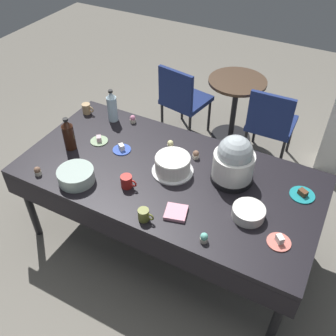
# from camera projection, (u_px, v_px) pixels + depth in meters

# --- Properties ---
(ground) EXTENTS (9.00, 9.00, 0.00)m
(ground) POSITION_uv_depth(u_px,v_px,m) (168.00, 238.00, 3.28)
(ground) COLOR slate
(potluck_table) EXTENTS (2.20, 1.10, 0.75)m
(potluck_table) POSITION_uv_depth(u_px,v_px,m) (168.00, 179.00, 2.82)
(potluck_table) COLOR black
(potluck_table) RESTS_ON ground
(frosted_layer_cake) EXTENTS (0.31, 0.31, 0.14)m
(frosted_layer_cake) POSITION_uv_depth(u_px,v_px,m) (173.00, 165.00, 2.75)
(frosted_layer_cake) COLOR silver
(frosted_layer_cake) RESTS_ON potluck_table
(slow_cooker) EXTENTS (0.30, 0.30, 0.37)m
(slow_cooker) POSITION_uv_depth(u_px,v_px,m) (234.00, 161.00, 2.62)
(slow_cooker) COLOR black
(slow_cooker) RESTS_ON potluck_table
(glass_salad_bowl) EXTENTS (0.26, 0.26, 0.10)m
(glass_salad_bowl) POSITION_uv_depth(u_px,v_px,m) (76.00, 176.00, 2.69)
(glass_salad_bowl) COLOR #B2C6BC
(glass_salad_bowl) RESTS_ON potluck_table
(ceramic_snack_bowl) EXTENTS (0.21, 0.21, 0.07)m
(ceramic_snack_bowl) POSITION_uv_depth(u_px,v_px,m) (248.00, 212.00, 2.44)
(ceramic_snack_bowl) COLOR silver
(ceramic_snack_bowl) RESTS_ON potluck_table
(dessert_plate_cobalt) EXTENTS (0.14, 0.14, 0.05)m
(dessert_plate_cobalt) POSITION_uv_depth(u_px,v_px,m) (122.00, 149.00, 2.98)
(dessert_plate_cobalt) COLOR #2D4CB2
(dessert_plate_cobalt) RESTS_ON potluck_table
(dessert_plate_sage) EXTENTS (0.14, 0.14, 0.05)m
(dessert_plate_sage) POSITION_uv_depth(u_px,v_px,m) (99.00, 140.00, 3.06)
(dessert_plate_sage) COLOR #8CA87F
(dessert_plate_sage) RESTS_ON potluck_table
(dessert_plate_teal) EXTENTS (0.17, 0.17, 0.05)m
(dessert_plate_teal) POSITION_uv_depth(u_px,v_px,m) (302.00, 194.00, 2.60)
(dessert_plate_teal) COLOR teal
(dessert_plate_teal) RESTS_ON potluck_table
(dessert_plate_coral) EXTENTS (0.15, 0.15, 0.06)m
(dessert_plate_coral) POSITION_uv_depth(u_px,v_px,m) (279.00, 241.00, 2.30)
(dessert_plate_coral) COLOR #E07266
(dessert_plate_coral) RESTS_ON potluck_table
(cupcake_rose) EXTENTS (0.05, 0.05, 0.07)m
(cupcake_rose) POSITION_uv_depth(u_px,v_px,m) (38.00, 171.00, 2.75)
(cupcake_rose) COLOR beige
(cupcake_rose) RESTS_ON potluck_table
(cupcake_cocoa) EXTENTS (0.05, 0.05, 0.07)m
(cupcake_cocoa) POSITION_uv_depth(u_px,v_px,m) (196.00, 155.00, 2.89)
(cupcake_cocoa) COLOR beige
(cupcake_cocoa) RESTS_ON potluck_table
(cupcake_vanilla) EXTENTS (0.05, 0.05, 0.07)m
(cupcake_vanilla) POSITION_uv_depth(u_px,v_px,m) (170.00, 144.00, 2.99)
(cupcake_vanilla) COLOR beige
(cupcake_vanilla) RESTS_ON potluck_table
(cupcake_lemon) EXTENTS (0.05, 0.05, 0.07)m
(cupcake_lemon) POSITION_uv_depth(u_px,v_px,m) (133.00, 119.00, 3.25)
(cupcake_lemon) COLOR beige
(cupcake_lemon) RESTS_ON potluck_table
(cupcake_berry) EXTENTS (0.05, 0.05, 0.07)m
(cupcake_berry) POSITION_uv_depth(u_px,v_px,m) (204.00, 238.00, 2.30)
(cupcake_berry) COLOR beige
(cupcake_berry) RESTS_ON potluck_table
(soda_bottle_cola) EXTENTS (0.09, 0.09, 0.28)m
(soda_bottle_cola) POSITION_uv_depth(u_px,v_px,m) (69.00, 135.00, 2.92)
(soda_bottle_cola) COLOR #33190F
(soda_bottle_cola) RESTS_ON potluck_table
(soda_bottle_water) EXTENTS (0.08, 0.08, 0.29)m
(soda_bottle_water) POSITION_uv_depth(u_px,v_px,m) (112.00, 107.00, 3.21)
(soda_bottle_water) COLOR silver
(soda_bottle_water) RESTS_ON potluck_table
(coffee_mug_olive) EXTENTS (0.11, 0.07, 0.08)m
(coffee_mug_olive) POSITION_uv_depth(u_px,v_px,m) (144.00, 215.00, 2.42)
(coffee_mug_olive) COLOR olive
(coffee_mug_olive) RESTS_ON potluck_table
(coffee_mug_red) EXTENTS (0.12, 0.08, 0.09)m
(coffee_mug_red) POSITION_uv_depth(u_px,v_px,m) (127.00, 182.00, 2.65)
(coffee_mug_red) COLOR #B2231E
(coffee_mug_red) RESTS_ON potluck_table
(coffee_mug_tan) EXTENTS (0.11, 0.07, 0.09)m
(coffee_mug_tan) POSITION_uv_depth(u_px,v_px,m) (87.00, 109.00, 3.35)
(coffee_mug_tan) COLOR tan
(coffee_mug_tan) RESTS_ON potluck_table
(paper_napkin_stack) EXTENTS (0.17, 0.17, 0.02)m
(paper_napkin_stack) POSITION_uv_depth(u_px,v_px,m) (176.00, 212.00, 2.48)
(paper_napkin_stack) COLOR pink
(paper_napkin_stack) RESTS_ON potluck_table
(maroon_chair_left) EXTENTS (0.51, 0.51, 0.85)m
(maroon_chair_left) POSITION_uv_depth(u_px,v_px,m) (182.00, 97.00, 4.08)
(maroon_chair_left) COLOR navy
(maroon_chair_left) RESTS_ON ground
(maroon_chair_right) EXTENTS (0.45, 0.45, 0.85)m
(maroon_chair_right) POSITION_uv_depth(u_px,v_px,m) (271.00, 121.00, 3.74)
(maroon_chair_right) COLOR navy
(maroon_chair_right) RESTS_ON ground
(round_cafe_table) EXTENTS (0.60, 0.60, 0.72)m
(round_cafe_table) POSITION_uv_depth(u_px,v_px,m) (235.00, 99.00, 4.04)
(round_cafe_table) COLOR #473323
(round_cafe_table) RESTS_ON ground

